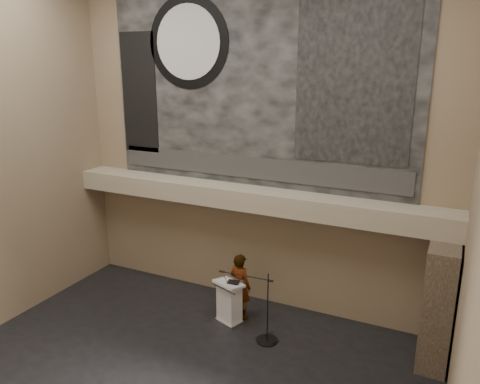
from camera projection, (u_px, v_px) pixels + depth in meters
The scene contains 18 objects.
floor at pixel (171, 384), 9.38m from camera, with size 10.00×10.00×0.00m, color black.
wall_back at pixel (254, 144), 11.69m from camera, with size 10.00×0.02×8.50m, color #836F53.
wall_right at pixel (477, 219), 6.14m from camera, with size 0.02×8.00×8.50m, color #836F53.
soffit at pixel (247, 198), 11.70m from camera, with size 10.00×0.80×0.50m, color tan.
sprinkler_left at pixel (191, 201), 12.40m from camera, with size 0.04×0.04×0.06m, color #B2893D.
sprinkler_right at pixel (320, 220), 10.94m from camera, with size 0.04×0.04×0.06m, color #B2893D.
banner at pixel (254, 85), 11.27m from camera, with size 8.00×0.05×5.00m, color black.
banner_text_strip at pixel (253, 168), 11.80m from camera, with size 7.76×0.02×0.55m, color #2C2C2C.
banner_clock_rim at pixel (188, 42), 11.72m from camera, with size 2.30×2.30×0.02m, color black.
banner_clock_face at pixel (188, 42), 11.70m from camera, with size 1.84×1.84×0.02m, color silver.
banner_building_print at pixel (353, 82), 10.21m from camera, with size 2.60×0.02×3.60m, color black.
banner_brick_print at pixel (139, 93), 12.74m from camera, with size 1.10×0.02×3.20m, color black.
stone_pier at pixel (438, 303), 9.80m from camera, with size 0.60×1.40×2.70m, color #3F3227.
lectern at pixel (229, 302), 11.45m from camera, with size 0.82×0.70×1.13m.
binder at pixel (233, 282), 11.25m from camera, with size 0.28×0.22×0.04m, color black.
papers at pixel (225, 281), 11.35m from camera, with size 0.19×0.26×0.01m, color white.
speaker_person at pixel (240, 286), 11.63m from camera, with size 0.62×0.41×1.71m, color beige.
mic_stand at pixel (266, 331), 10.78m from camera, with size 1.46×0.52×1.70m.
Camera 1 is at (4.71, -6.59, 6.27)m, focal length 35.00 mm.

